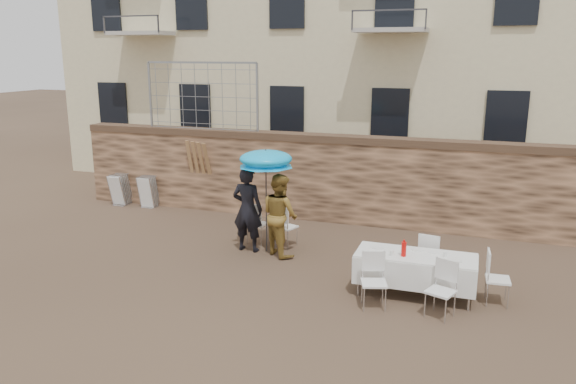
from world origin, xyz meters
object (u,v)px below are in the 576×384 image
(table_chair_front_left, at_px, (374,282))
(table_chair_front_right, at_px, (441,290))
(man_suit, at_px, (248,209))
(couple_chair_right, at_px, (286,226))
(soda_bottle, at_px, (404,249))
(woman_dress, at_px, (280,215))
(couple_chair_left, at_px, (257,223))
(table_chair_back, at_px, (430,256))
(chair_stack_left, at_px, (124,188))
(chair_stack_right, at_px, (151,190))
(umbrella, at_px, (266,162))
(banquet_table, at_px, (416,257))
(table_chair_side, at_px, (498,278))

(table_chair_front_left, bearing_deg, table_chair_front_right, -17.21)
(man_suit, height_order, couple_chair_right, man_suit)
(couple_chair_right, xyz_separation_m, soda_bottle, (2.85, -1.91, 0.43))
(woman_dress, bearing_deg, couple_chair_left, 0.15)
(soda_bottle, relative_size, table_chair_back, 0.27)
(couple_chair_left, distance_m, chair_stack_left, 5.32)
(table_chair_front_left, bearing_deg, chair_stack_left, 133.72)
(table_chair_back, xyz_separation_m, chair_stack_right, (-7.99, 2.95, -0.02))
(couple_chair_left, bearing_deg, table_chair_front_right, 154.29)
(couple_chair_left, distance_m, table_chair_front_left, 4.03)
(umbrella, xyz_separation_m, chair_stack_right, (-4.44, 2.44, -1.54))
(chair_stack_left, bearing_deg, chair_stack_right, 0.00)
(couple_chair_left, bearing_deg, couple_chair_right, -175.16)
(couple_chair_right, height_order, table_chair_back, same)
(umbrella, relative_size, banquet_table, 1.01)
(umbrella, relative_size, table_chair_side, 2.21)
(couple_chair_left, bearing_deg, table_chair_front_left, 146.30)
(banquet_table, height_order, table_chair_front_left, table_chair_front_left)
(banquet_table, xyz_separation_m, table_chair_front_left, (-0.60, -0.75, -0.25))
(man_suit, height_order, table_chair_front_left, man_suit)
(table_chair_back, xyz_separation_m, table_chair_side, (1.20, -0.70, 0.00))
(table_chair_front_right, height_order, table_chair_side, same)
(table_chair_front_left, bearing_deg, chair_stack_right, 130.77)
(woman_dress, distance_m, table_chair_front_left, 3.13)
(table_chair_front_left, height_order, table_chair_front_right, same)
(man_suit, bearing_deg, chair_stack_left, -25.29)
(banquet_table, bearing_deg, chair_stack_right, 154.31)
(couple_chair_left, relative_size, soda_bottle, 3.69)
(table_chair_side, bearing_deg, table_chair_front_left, 109.08)
(couple_chair_left, xyz_separation_m, table_chair_front_right, (4.25, -2.51, 0.00))
(couple_chair_left, xyz_separation_m, chair_stack_left, (-4.94, 1.99, -0.02))
(table_chair_front_left, height_order, table_chair_side, same)
(chair_stack_left, bearing_deg, couple_chair_left, -21.91)
(couple_chair_left, xyz_separation_m, soda_bottle, (3.55, -1.91, 0.43))
(table_chair_front_right, bearing_deg, umbrella, 173.42)
(couple_chair_right, bearing_deg, umbrella, 75.08)
(soda_bottle, xyz_separation_m, table_chair_front_right, (0.70, -0.60, -0.43))
(table_chair_front_right, bearing_deg, table_chair_front_left, -158.44)
(table_chair_back, bearing_deg, chair_stack_right, -10.18)
(table_chair_front_right, distance_m, chair_stack_left, 10.23)
(couple_chair_left, relative_size, table_chair_front_left, 1.00)
(table_chair_back, distance_m, chair_stack_left, 9.36)
(chair_stack_right, bearing_deg, chair_stack_left, 180.00)
(couple_chair_left, bearing_deg, chair_stack_right, -21.35)
(chair_stack_left, bearing_deg, woman_dress, -24.03)
(man_suit, xyz_separation_m, woman_dress, (0.75, 0.00, -0.05))
(soda_bottle, height_order, chair_stack_right, soda_bottle)
(man_suit, height_order, table_chair_back, man_suit)
(man_suit, bearing_deg, table_chair_back, 175.98)
(banquet_table, xyz_separation_m, table_chair_back, (0.20, 0.80, -0.25))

